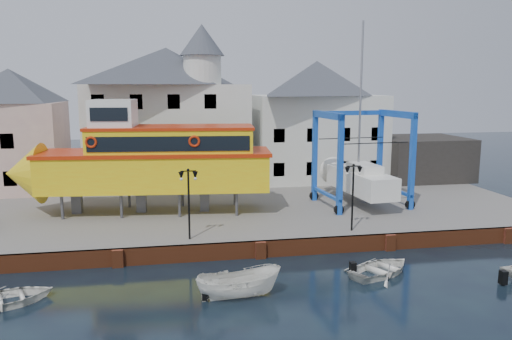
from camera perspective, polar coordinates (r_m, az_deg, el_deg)
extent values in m
plane|color=black|center=(29.39, 0.50, -10.03)|extent=(140.00, 140.00, 0.00)
cube|color=#65615E|center=(39.67, -2.45, -4.09)|extent=(44.00, 22.00, 1.00)
cube|color=brown|center=(29.34, 0.46, -9.04)|extent=(44.00, 0.25, 1.00)
cube|color=brown|center=(28.86, -15.52, -9.71)|extent=(0.60, 0.36, 1.00)
cube|color=brown|center=(29.18, 0.52, -9.14)|extent=(0.60, 0.36, 1.00)
cube|color=brown|center=(31.59, 15.08, -8.01)|extent=(0.60, 0.36, 1.00)
cube|color=brown|center=(35.66, 26.87, -6.70)|extent=(0.60, 0.36, 1.00)
cube|color=#BE9792|center=(47.27, -25.92, 2.40)|extent=(8.00, 7.00, 7.50)
pyramid|color=#3A3E48|center=(46.99, -26.38, 8.64)|extent=(8.00, 7.00, 2.80)
cube|color=black|center=(44.13, -26.29, -0.90)|extent=(1.00, 0.08, 1.20)
cube|color=black|center=(43.74, -26.58, 2.97)|extent=(1.00, 0.08, 1.20)
cube|color=white|center=(45.91, -9.98, 3.98)|extent=(14.00, 8.00, 9.00)
pyramid|color=#3A3E48|center=(45.73, -10.21, 11.60)|extent=(14.00, 8.00, 3.20)
cube|color=black|center=(42.71, -17.23, -0.65)|extent=(1.00, 0.08, 1.20)
cube|color=black|center=(42.43, -13.21, -0.54)|extent=(1.00, 0.08, 1.20)
cube|color=black|center=(42.37, -9.16, -0.42)|extent=(1.00, 0.08, 1.20)
cube|color=black|center=(42.52, -5.12, -0.30)|extent=(1.00, 0.08, 1.20)
cube|color=black|center=(42.30, -17.44, 3.35)|extent=(1.00, 0.08, 1.20)
cube|color=black|center=(42.02, -13.37, 3.50)|extent=(1.00, 0.08, 1.20)
cube|color=black|center=(41.96, -9.27, 3.62)|extent=(1.00, 0.08, 1.20)
cube|color=black|center=(42.12, -5.18, 3.73)|extent=(1.00, 0.08, 1.20)
cube|color=black|center=(42.10, -17.64, 7.41)|extent=(1.00, 0.08, 1.20)
cube|color=black|center=(41.83, -13.53, 7.58)|extent=(1.00, 0.08, 1.20)
cube|color=black|center=(41.77, -9.38, 7.72)|extent=(1.00, 0.08, 1.20)
cube|color=black|center=(41.92, -5.24, 7.81)|extent=(1.00, 0.08, 1.20)
cylinder|color=white|center=(43.44, -6.15, 11.29)|extent=(3.20, 3.20, 2.40)
cone|color=#3A3E48|center=(43.59, -6.21, 14.57)|extent=(3.80, 3.80, 2.60)
cube|color=white|center=(48.56, 6.82, 3.76)|extent=(12.00, 8.00, 8.00)
pyramid|color=#3A3E48|center=(48.32, 6.95, 10.38)|extent=(12.00, 8.00, 3.20)
cube|color=black|center=(43.93, 2.64, 0.05)|extent=(1.00, 0.08, 1.20)
cube|color=black|center=(44.69, 6.39, 0.16)|extent=(1.00, 0.08, 1.20)
cube|color=black|center=(45.63, 10.01, 0.27)|extent=(1.00, 0.08, 1.20)
cube|color=black|center=(46.74, 13.46, 0.37)|extent=(1.00, 0.08, 1.20)
cube|color=black|center=(43.54, 2.67, 3.95)|extent=(1.00, 0.08, 1.20)
cube|color=black|center=(44.30, 6.46, 3.99)|extent=(1.00, 0.08, 1.20)
cube|color=black|center=(45.25, 10.12, 4.02)|extent=(1.00, 0.08, 1.20)
cube|color=black|center=(46.37, 13.61, 4.03)|extent=(1.00, 0.08, 1.20)
cube|color=#272420|center=(50.83, 18.29, 1.33)|extent=(8.00, 7.00, 4.00)
cylinder|color=black|center=(29.24, -7.68, -4.08)|extent=(0.12, 0.12, 4.00)
cube|color=black|center=(28.83, -7.77, -0.12)|extent=(0.90, 0.06, 0.06)
sphere|color=black|center=(28.82, -7.77, 0.02)|extent=(0.16, 0.16, 0.16)
cone|color=black|center=(28.86, -8.55, -0.67)|extent=(0.32, 0.32, 0.45)
sphere|color=white|center=(28.89, -8.54, -1.02)|extent=(0.18, 0.18, 0.18)
cone|color=black|center=(28.89, -6.96, -0.63)|extent=(0.32, 0.32, 0.45)
sphere|color=white|center=(28.93, -6.95, -0.98)|extent=(0.18, 0.18, 0.18)
cylinder|color=black|center=(31.27, 10.98, -3.28)|extent=(0.12, 0.12, 4.00)
cube|color=black|center=(30.89, 11.10, 0.43)|extent=(0.90, 0.06, 0.06)
sphere|color=black|center=(30.88, 11.11, 0.56)|extent=(0.16, 0.16, 0.16)
cone|color=black|center=(30.79, 10.39, -0.08)|extent=(0.32, 0.32, 0.45)
sphere|color=white|center=(30.82, 10.38, -0.41)|extent=(0.18, 0.18, 0.18)
cone|color=black|center=(31.08, 11.77, -0.04)|extent=(0.32, 0.32, 0.45)
sphere|color=white|center=(31.11, 11.76, -0.37)|extent=(0.18, 0.18, 0.18)
cylinder|color=#59595E|center=(35.99, -21.28, -3.97)|extent=(0.22, 0.22, 1.67)
cylinder|color=#59595E|center=(38.92, -19.98, -2.91)|extent=(0.22, 0.22, 1.67)
cylinder|color=#59595E|center=(35.06, -15.14, -3.99)|extent=(0.22, 0.22, 1.67)
cylinder|color=#59595E|center=(38.06, -14.29, -2.90)|extent=(0.22, 0.22, 1.67)
cylinder|color=#59595E|center=(34.55, -8.74, -3.97)|extent=(0.22, 0.22, 1.67)
cylinder|color=#59595E|center=(37.59, -8.40, -2.85)|extent=(0.22, 0.22, 1.67)
cylinder|color=#59595E|center=(34.48, -2.24, -3.89)|extent=(0.22, 0.22, 1.67)
cylinder|color=#59595E|center=(37.53, -2.43, -2.78)|extent=(0.22, 0.22, 1.67)
cube|color=#59595E|center=(37.30, -19.78, -3.42)|extent=(0.72, 0.62, 1.67)
cube|color=#59595E|center=(36.38, -12.96, -3.42)|extent=(0.72, 0.62, 1.67)
cube|color=#59595E|center=(35.99, -5.90, -3.36)|extent=(0.72, 0.62, 1.67)
cube|color=yellow|center=(35.83, -11.32, -0.19)|extent=(15.97, 5.76, 2.46)
cone|color=yellow|center=(37.98, -25.00, -0.36)|extent=(2.86, 4.46, 4.24)
cube|color=#BB280A|center=(35.63, -11.39, 1.94)|extent=(16.32, 5.97, 0.25)
cube|color=yellow|center=(35.42, -9.64, 3.22)|extent=(11.48, 4.87, 1.79)
cube|color=black|center=(33.51, -9.92, 2.95)|extent=(10.67, 1.11, 1.00)
cube|color=black|center=(37.32, -9.38, 3.63)|extent=(10.67, 1.11, 1.00)
cube|color=#BB280A|center=(35.33, -9.68, 4.82)|extent=(11.72, 5.01, 0.20)
cube|color=white|center=(35.82, -16.00, 6.12)|extent=(3.17, 3.17, 2.03)
cube|color=black|center=(34.37, -16.48, 6.12)|extent=(2.43, 0.30, 0.89)
torus|color=#BB280A|center=(34.28, -18.34, 3.04)|extent=(0.79, 0.23, 0.78)
torus|color=#BB280A|center=(33.32, -7.07, 3.28)|extent=(0.79, 0.23, 0.78)
cube|color=#133CB8|center=(34.71, 9.60, 0.53)|extent=(0.38, 0.38, 6.97)
cylinder|color=black|center=(35.34, 9.46, -4.50)|extent=(0.72, 0.31, 0.70)
cube|color=#133CB8|center=(38.91, 6.73, 1.56)|extent=(0.38, 0.38, 6.97)
cylinder|color=black|center=(39.46, 6.64, -2.95)|extent=(0.72, 0.31, 0.70)
cube|color=#133CB8|center=(37.42, 17.43, 0.87)|extent=(0.38, 0.38, 6.97)
cylinder|color=black|center=(38.00, 17.19, -3.81)|extent=(0.72, 0.31, 0.70)
cube|color=#133CB8|center=(41.34, 13.97, 1.82)|extent=(0.38, 0.38, 6.97)
cylinder|color=black|center=(41.87, 13.80, -2.44)|extent=(0.72, 0.31, 0.70)
cube|color=#133CB8|center=(36.46, 8.20, 6.23)|extent=(0.80, 4.99, 0.49)
cube|color=#133CB8|center=(37.24, 7.99, -2.71)|extent=(0.70, 4.98, 0.21)
cube|color=#133CB8|center=(39.05, 15.83, 6.18)|extent=(0.80, 4.99, 0.49)
cube|color=#133CB8|center=(39.78, 15.45, -2.18)|extent=(0.70, 4.98, 0.21)
cube|color=#133CB8|center=(39.74, 10.60, 6.43)|extent=(5.98, 0.89, 0.35)
cube|color=white|center=(38.28, 11.89, -1.28)|extent=(2.96, 7.64, 1.59)
cone|color=white|center=(42.19, 9.14, -0.19)|extent=(2.43, 1.80, 2.29)
cube|color=#59595E|center=(38.50, 11.83, -2.95)|extent=(0.40, 1.81, 0.70)
cube|color=white|center=(37.65, 12.29, 0.22)|extent=(1.86, 3.12, 0.60)
cylinder|color=#99999E|center=(38.07, 11.87, 8.17)|extent=(0.17, 0.17, 10.95)
cube|color=black|center=(36.26, 13.35, 3.01)|extent=(5.36, 0.61, 0.05)
cube|color=black|center=(39.42, 10.85, 3.61)|extent=(5.36, 0.61, 0.05)
imported|color=white|center=(24.29, -1.95, -14.39)|extent=(4.18, 1.84, 1.57)
imported|color=white|center=(27.89, 14.10, -11.43)|extent=(4.92, 4.41, 0.84)
imported|color=white|center=(26.20, -26.59, -13.60)|extent=(4.84, 4.18, 0.84)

